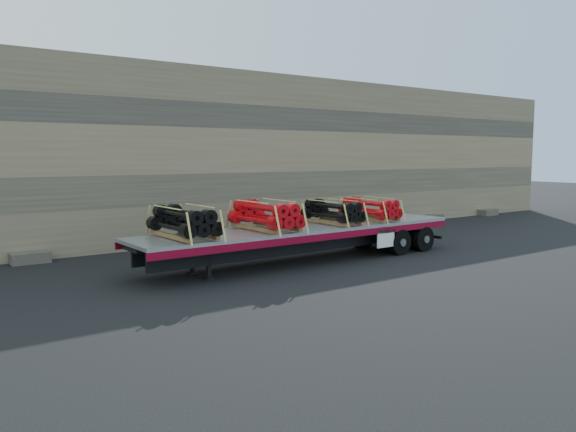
% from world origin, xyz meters
% --- Properties ---
extents(ground, '(120.00, 120.00, 0.00)m').
position_xyz_m(ground, '(0.00, 0.00, 0.00)').
color(ground, black).
rests_on(ground, ground).
extents(rock_wall, '(44.00, 3.00, 7.00)m').
position_xyz_m(rock_wall, '(0.00, 6.50, 3.50)').
color(rock_wall, '#7A6B54').
rests_on(rock_wall, ground).
extents(trailer, '(11.88, 2.46, 1.18)m').
position_xyz_m(trailer, '(-0.61, -0.40, 0.59)').
color(trailer, '#B4B7BD').
rests_on(trailer, ground).
extents(bundle_front, '(1.26, 2.46, 0.86)m').
position_xyz_m(bundle_front, '(-4.93, -0.46, 1.62)').
color(bundle_front, black).
rests_on(bundle_front, trailer).
extents(bundle_midfront, '(1.29, 2.52, 0.89)m').
position_xyz_m(bundle_midfront, '(-2.12, -0.42, 1.63)').
color(bundle_midfront, red).
rests_on(bundle_midfront, trailer).
extents(bundle_midrear, '(1.12, 2.19, 0.77)m').
position_xyz_m(bundle_midrear, '(0.67, -0.38, 1.57)').
color(bundle_midrear, black).
rests_on(bundle_midrear, trailer).
extents(bundle_rear, '(1.11, 2.17, 0.76)m').
position_xyz_m(bundle_rear, '(2.47, -0.35, 1.57)').
color(bundle_rear, red).
rests_on(bundle_rear, trailer).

